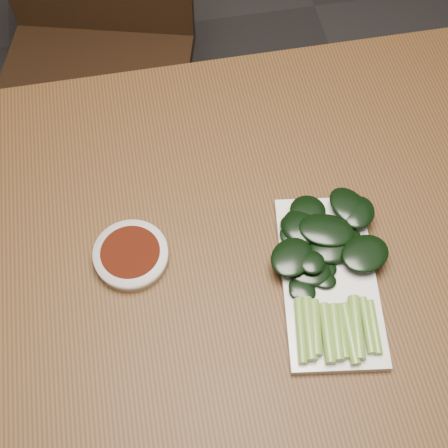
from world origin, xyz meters
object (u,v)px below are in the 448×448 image
table (245,273)px  gai_lan (326,261)px  sauce_bowl (131,255)px  serving_plate (329,280)px  chair_far (94,53)px

table → gai_lan: 0.15m
table → sauce_bowl: sauce_bowl is taller
table → serving_plate: size_ratio=4.81×
sauce_bowl → serving_plate: sauce_bowl is taller
serving_plate → gai_lan: size_ratio=1.04×
chair_far → table: bearing=-58.0°
table → serving_plate: bearing=-33.2°
sauce_bowl → gai_lan: size_ratio=0.39×
table → serving_plate: serving_plate is taller
sauce_bowl → gai_lan: gai_lan is taller
sauce_bowl → gai_lan: 0.29m
serving_plate → sauce_bowl: bearing=162.1°
table → serving_plate: (0.11, -0.07, 0.08)m
serving_plate → gai_lan: 0.03m
chair_far → gai_lan: (0.33, -0.78, 0.29)m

